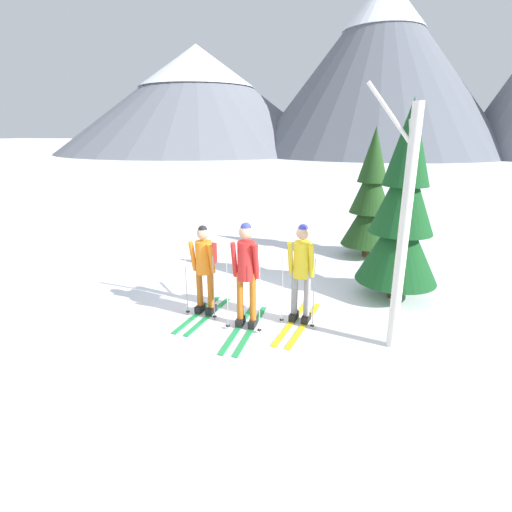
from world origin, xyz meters
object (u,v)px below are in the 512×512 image
birch_tree_tall (403,229)px  skier_in_red (246,269)px  pine_tree_near (370,199)px  skier_in_yellow (301,270)px  skier_in_orange (204,265)px  pine_tree_mid (402,213)px

birch_tree_tall → skier_in_red: bearing=178.7°
pine_tree_near → birch_tree_tall: size_ratio=0.87×
skier_in_red → pine_tree_near: bearing=67.2°
skier_in_yellow → pine_tree_near: (1.11, 4.25, 0.56)m
skier_in_orange → skier_in_red: size_ratio=0.91×
skier_in_orange → birch_tree_tall: (3.16, -0.36, 0.93)m
skier_in_red → skier_in_yellow: 0.93m
skier_in_red → birch_tree_tall: bearing=-1.3°
skier_in_red → pine_tree_mid: pine_tree_mid is taller
skier_in_orange → pine_tree_mid: (3.32, 1.63, 0.79)m
skier_in_yellow → pine_tree_mid: size_ratio=0.49×
pine_tree_near → skier_in_red: bearing=-112.8°
skier_in_yellow → pine_tree_near: pine_tree_near is taller
skier_in_yellow → pine_tree_near: bearing=75.3°
skier_in_orange → skier_in_yellow: skier_in_yellow is taller
skier_in_orange → skier_in_yellow: bearing=2.6°
skier_in_yellow → birch_tree_tall: (1.47, -0.44, 0.90)m
pine_tree_mid → skier_in_red: bearing=-141.9°
skier_in_orange → skier_in_yellow: 1.69m
skier_in_red → birch_tree_tall: 2.45m
pine_tree_mid → birch_tree_tall: birch_tree_tall is taller
skier_in_yellow → skier_in_red: bearing=-155.3°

